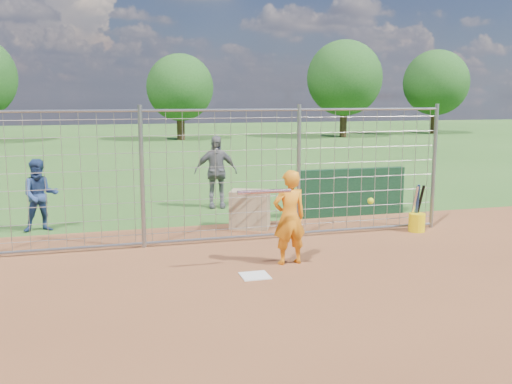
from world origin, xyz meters
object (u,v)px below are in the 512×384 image
object	(u,v)px
bystander_a	(40,195)
bystander_b	(216,172)
bucket_with_bats	(417,220)
batter	(289,217)
equipment_bin	(250,209)

from	to	relation	value
bystander_a	bystander_b	world-z (taller)	bystander_b
bucket_with_bats	batter	bearing A→B (deg)	-156.06
batter	equipment_bin	distance (m)	2.72
batter	bystander_a	world-z (taller)	batter
bystander_a	bucket_with_bats	world-z (taller)	bystander_a
bucket_with_bats	bystander_a	bearing A→B (deg)	164.00
bystander_a	batter	bearing A→B (deg)	-47.84
bystander_b	bucket_with_bats	xyz separation A→B (m)	(3.44, -3.64, -0.66)
equipment_bin	batter	bearing A→B (deg)	-67.22
batter	bucket_with_bats	size ratio (longest dim) A/B	1.61
batter	bystander_b	size ratio (longest dim) A/B	0.87
bystander_b	bucket_with_bats	size ratio (longest dim) A/B	1.85
batter	equipment_bin	xyz separation A→B (m)	(0.06, 2.69, -0.39)
batter	bystander_a	bearing A→B (deg)	-45.85
bystander_a	equipment_bin	bearing A→B (deg)	-18.98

